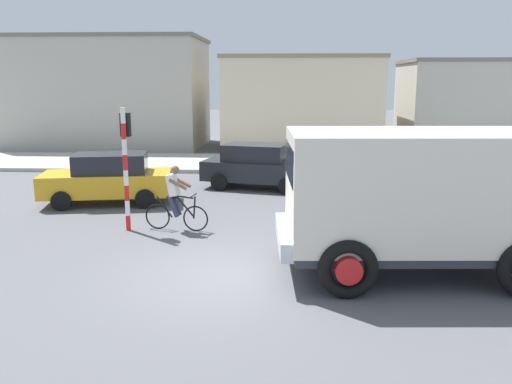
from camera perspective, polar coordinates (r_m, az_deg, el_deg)
ground_plane at (r=11.03m, az=-3.57°, el=-8.77°), size 120.00×120.00×0.00m
sidewalk_far at (r=24.91m, az=0.22°, el=3.10°), size 80.00×5.00×0.16m
truck_foreground at (r=11.11m, az=16.89°, el=-0.16°), size 5.55×3.07×2.90m
cyclist at (r=14.10m, az=-8.56°, el=-0.64°), size 1.72×0.54×1.72m
traffic_light_pole at (r=14.19m, az=-13.70°, el=4.18°), size 0.24×0.43×3.20m
car_red_near at (r=19.45m, az=0.24°, el=2.80°), size 4.28×2.56×1.60m
car_white_mid at (r=17.64m, az=-15.45°, el=1.43°), size 4.24×2.40×1.60m
building_corner_left at (r=33.07m, az=-15.76°, el=10.14°), size 11.62×6.76×6.25m
building_mid_block at (r=30.53m, az=4.74°, el=9.38°), size 8.45×6.93×5.12m
building_corner_right at (r=32.84m, az=22.53°, el=8.56°), size 8.39×5.59×4.96m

